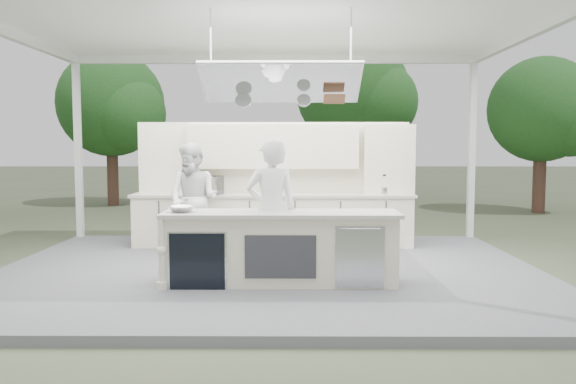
{
  "coord_description": "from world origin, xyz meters",
  "views": [
    {
      "loc": [
        0.34,
        -8.22,
        1.93
      ],
      "look_at": [
        0.28,
        0.4,
        1.22
      ],
      "focal_mm": 35.0,
      "sensor_mm": 36.0,
      "label": 1
    }
  ],
  "objects_px": {
    "head_chef": "(271,210)",
    "sous_chef": "(193,199)",
    "back_counter": "(273,220)",
    "demo_island": "(279,248)"
  },
  "relations": [
    {
      "from": "back_counter",
      "to": "head_chef",
      "type": "height_order",
      "value": "head_chef"
    },
    {
      "from": "back_counter",
      "to": "sous_chef",
      "type": "relative_size",
      "value": 2.72
    },
    {
      "from": "head_chef",
      "to": "sous_chef",
      "type": "bearing_deg",
      "value": -64.68
    },
    {
      "from": "head_chef",
      "to": "sous_chef",
      "type": "distance_m",
      "value": 2.16
    },
    {
      "from": "demo_island",
      "to": "back_counter",
      "type": "xyz_separation_m",
      "value": [
        -0.18,
        2.81,
        0.0
      ]
    },
    {
      "from": "demo_island",
      "to": "back_counter",
      "type": "relative_size",
      "value": 0.61
    },
    {
      "from": "head_chef",
      "to": "sous_chef",
      "type": "xyz_separation_m",
      "value": [
        -1.35,
        1.68,
        -0.02
      ]
    },
    {
      "from": "demo_island",
      "to": "head_chef",
      "type": "height_order",
      "value": "head_chef"
    },
    {
      "from": "demo_island",
      "to": "sous_chef",
      "type": "bearing_deg",
      "value": 127.63
    },
    {
      "from": "head_chef",
      "to": "sous_chef",
      "type": "relative_size",
      "value": 1.02
    }
  ]
}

